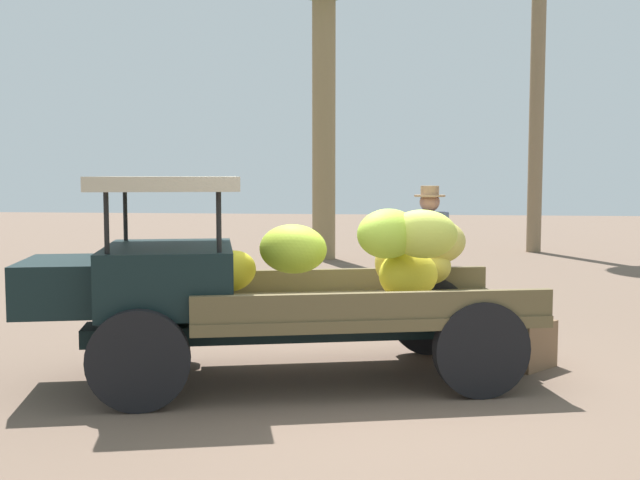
# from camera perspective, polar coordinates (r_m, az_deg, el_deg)

# --- Properties ---
(ground_plane) EXTENTS (60.00, 60.00, 0.00)m
(ground_plane) POSITION_cam_1_polar(r_m,az_deg,el_deg) (6.94, 2.47, -10.69)
(ground_plane) COLOR brown
(truck) EXTENTS (4.66, 2.65, 1.85)m
(truck) POSITION_cam_1_polar(r_m,az_deg,el_deg) (6.94, -3.98, -3.11)
(truck) COLOR black
(truck) RESTS_ON ground
(farmer) EXTENTS (0.53, 0.47, 1.74)m
(farmer) POSITION_cam_1_polar(r_m,az_deg,el_deg) (8.50, 8.13, -1.06)
(farmer) COLOR #564F75
(farmer) RESTS_ON ground
(wooden_crate) EXTENTS (0.63, 0.64, 0.45)m
(wooden_crate) POSITION_cam_1_polar(r_m,az_deg,el_deg) (7.75, 15.08, -7.48)
(wooden_crate) COLOR brown
(wooden_crate) RESTS_ON ground
(loose_banana_bunch) EXTENTS (0.56, 0.41, 0.36)m
(loose_banana_bunch) POSITION_cam_1_polar(r_m,az_deg,el_deg) (9.29, 3.05, -5.60)
(loose_banana_bunch) COLOR #87BC3D
(loose_banana_bunch) RESTS_ON ground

